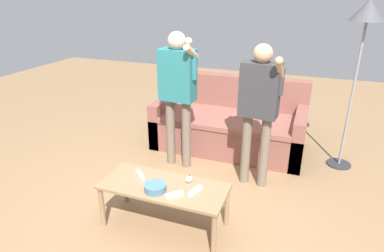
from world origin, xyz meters
name	(u,v)px	position (x,y,z in m)	size (l,w,h in m)	color
ground_plane	(172,210)	(0.00, 0.00, 0.00)	(12.00, 12.00, 0.00)	#93704C
couch	(230,125)	(0.16, 1.60, 0.30)	(1.93, 0.93, 0.90)	brown
coffee_table	(164,190)	(0.03, -0.21, 0.37)	(1.10, 0.46, 0.42)	#997551
snack_bowl	(155,187)	(0.00, -0.31, 0.45)	(0.19, 0.19, 0.06)	teal
game_remote_nunchuk	(189,179)	(0.22, -0.08, 0.45)	(0.06, 0.09, 0.05)	white
floor_lamp	(366,23)	(1.55, 1.53, 1.66)	(0.36, 0.36, 1.90)	#2D2D33
player_right	(259,101)	(0.64, 0.76, 0.95)	(0.44, 0.35, 1.52)	#756656
player_left	(178,85)	(-0.28, 0.87, 0.99)	(0.46, 0.33, 1.58)	#756656
game_remote_wand_near	(140,175)	(-0.23, -0.15, 0.44)	(0.14, 0.13, 0.03)	white
game_remote_wand_far	(195,191)	(0.32, -0.22, 0.44)	(0.08, 0.16, 0.03)	white
game_remote_wand_spare	(174,195)	(0.18, -0.33, 0.44)	(0.13, 0.13, 0.03)	white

